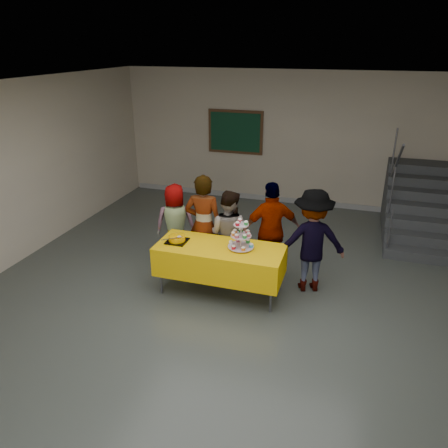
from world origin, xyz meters
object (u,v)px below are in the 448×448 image
(bear_cake, at_px, (177,238))
(staircase, at_px, (419,208))
(schoolchild_c, at_px, (228,233))
(schoolchild_d, at_px, (272,231))
(cupcake_stand, at_px, (241,237))
(noticeboard, at_px, (235,132))
(schoolchild_a, at_px, (176,224))
(schoolchild_e, at_px, (312,241))
(bake_table, at_px, (220,260))
(schoolchild_b, at_px, (204,225))

(bear_cake, bearing_deg, staircase, 43.10)
(schoolchild_c, bearing_deg, bear_cake, 52.73)
(bear_cake, bearing_deg, schoolchild_d, 30.77)
(cupcake_stand, xyz_separation_m, schoolchild_d, (0.31, 0.70, -0.15))
(cupcake_stand, xyz_separation_m, noticeboard, (-1.32, 4.24, 0.66))
(bear_cake, xyz_separation_m, schoolchild_a, (-0.38, 0.82, -0.14))
(bear_cake, height_order, schoolchild_e, schoolchild_e)
(bear_cake, distance_m, staircase, 5.10)
(schoolchild_a, bearing_deg, cupcake_stand, 133.89)
(bear_cake, height_order, staircase, staircase)
(bake_table, relative_size, noticeboard, 1.45)
(schoolchild_b, xyz_separation_m, staircase, (3.49, 2.91, -0.35))
(noticeboard, bearing_deg, schoolchild_b, -81.45)
(schoolchild_b, relative_size, staircase, 0.70)
(schoolchild_c, bearing_deg, bake_table, 101.99)
(bake_table, distance_m, cupcake_stand, 0.49)
(schoolchild_a, xyz_separation_m, schoolchild_e, (2.31, -0.25, 0.11))
(schoolchild_a, height_order, schoolchild_e, schoolchild_e)
(bake_table, height_order, cupcake_stand, cupcake_stand)
(schoolchild_a, relative_size, schoolchild_b, 0.82)
(schoolchild_c, relative_size, noticeboard, 1.10)
(schoolchild_b, distance_m, schoolchild_e, 1.71)
(cupcake_stand, bearing_deg, schoolchild_d, 66.01)
(bake_table, height_order, schoolchild_c, schoolchild_c)
(schoolchild_a, bearing_deg, staircase, -164.18)
(schoolchild_c, height_order, schoolchild_d, schoolchild_d)
(bear_cake, relative_size, schoolchild_d, 0.23)
(bear_cake, bearing_deg, schoolchild_a, 115.00)
(cupcake_stand, height_order, schoolchild_c, schoolchild_c)
(bake_table, distance_m, bear_cake, 0.72)
(schoolchild_e, bearing_deg, noticeboard, -76.40)
(cupcake_stand, bearing_deg, noticeboard, 107.23)
(schoolchild_a, relative_size, noticeboard, 1.06)
(bake_table, distance_m, schoolchild_d, 0.99)
(bake_table, bearing_deg, cupcake_stand, 7.84)
(bear_cake, height_order, noticeboard, noticeboard)
(bake_table, bearing_deg, schoolchild_c, 95.27)
(cupcake_stand, height_order, noticeboard, noticeboard)
(schoolchild_c, xyz_separation_m, schoolchild_e, (1.32, -0.07, 0.08))
(bear_cake, xyz_separation_m, staircase, (3.71, 3.47, -0.34))
(bake_table, distance_m, schoolchild_e, 1.39)
(cupcake_stand, distance_m, staircase, 4.40)
(schoolchild_d, bearing_deg, schoolchild_c, -12.47)
(cupcake_stand, relative_size, schoolchild_b, 0.27)
(bear_cake, xyz_separation_m, schoolchild_b, (0.22, 0.56, 0.01))
(schoolchild_b, relative_size, schoolchild_c, 1.17)
(schoolchild_b, bearing_deg, bear_cake, 63.07)
(schoolchild_e, bearing_deg, schoolchild_d, -34.94)
(schoolchild_a, distance_m, schoolchild_d, 1.67)
(bake_table, height_order, noticeboard, noticeboard)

